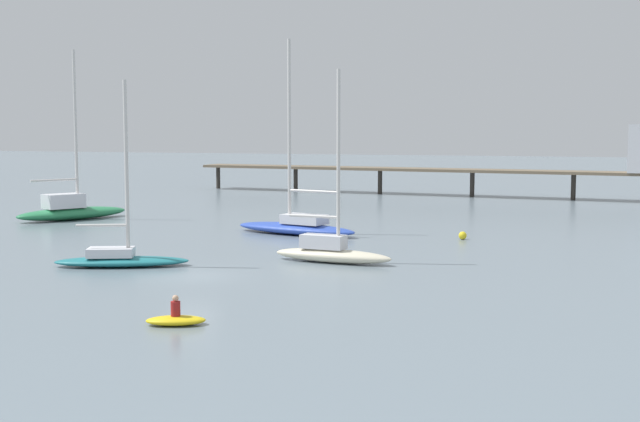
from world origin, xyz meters
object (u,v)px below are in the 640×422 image
object	(u,v)px
sailboat_cream	(331,249)
dinghy_yellow	(176,319)
mooring_buoy_mid	(463,235)
pier	(546,159)
sailboat_green	(71,209)
sailboat_blue	(297,224)
sailboat_teal	(120,256)

from	to	relation	value
sailboat_cream	dinghy_yellow	bearing A→B (deg)	-92.84
sailboat_cream	mooring_buoy_mid	size ratio (longest dim) A/B	19.64
pier	mooring_buoy_mid	size ratio (longest dim) A/B	103.41
mooring_buoy_mid	pier	bearing A→B (deg)	85.61
sailboat_cream	sailboat_green	world-z (taller)	sailboat_green
sailboat_green	mooring_buoy_mid	xyz separation A→B (m)	(32.11, -1.83, -0.60)
sailboat_blue	dinghy_yellow	bearing A→B (deg)	-78.67
pier	sailboat_teal	size ratio (longest dim) A/B	5.61
sailboat_blue	mooring_buoy_mid	world-z (taller)	sailboat_blue
mooring_buoy_mid	sailboat_green	bearing A→B (deg)	176.75
sailboat_green	mooring_buoy_mid	world-z (taller)	sailboat_green
pier	sailboat_teal	bearing A→B (deg)	-109.10
dinghy_yellow	sailboat_teal	bearing A→B (deg)	130.74
sailboat_cream	mooring_buoy_mid	world-z (taller)	sailboat_cream
sailboat_teal	sailboat_green	xyz separation A→B (m)	(-16.66, 18.77, 0.30)
sailboat_teal	mooring_buoy_mid	xyz separation A→B (m)	(15.45, 16.95, -0.30)
dinghy_yellow	mooring_buoy_mid	size ratio (longest dim) A/B	4.57
dinghy_yellow	mooring_buoy_mid	world-z (taller)	dinghy_yellow
sailboat_cream	mooring_buoy_mid	distance (m)	13.07
sailboat_teal	dinghy_yellow	world-z (taller)	sailboat_teal
sailboat_teal	mooring_buoy_mid	size ratio (longest dim) A/B	18.44
sailboat_teal	sailboat_green	size ratio (longest dim) A/B	0.72
sailboat_blue	mooring_buoy_mid	size ratio (longest dim) A/B	25.19
sailboat_teal	dinghy_yellow	size ratio (longest dim) A/B	4.04
sailboat_blue	sailboat_cream	bearing A→B (deg)	-60.54
sailboat_blue	sailboat_teal	bearing A→B (deg)	-104.23
sailboat_teal	sailboat_blue	size ratio (longest dim) A/B	0.73
pier	sailboat_teal	xyz separation A→B (m)	(-18.17, -52.46, -3.66)
dinghy_yellow	sailboat_green	bearing A→B (deg)	131.28
sailboat_teal	sailboat_green	world-z (taller)	sailboat_green
dinghy_yellow	mooring_buoy_mid	distance (m)	28.51
sailboat_cream	dinghy_yellow	world-z (taller)	sailboat_cream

